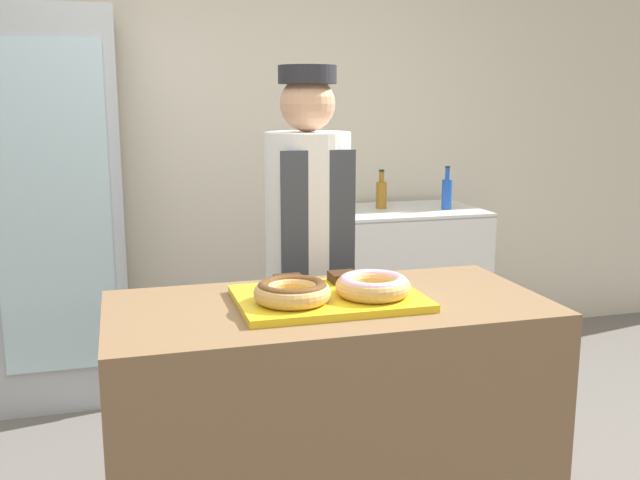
{
  "coord_description": "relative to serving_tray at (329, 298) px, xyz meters",
  "views": [
    {
      "loc": [
        -0.61,
        -2.07,
        1.53
      ],
      "look_at": [
        0.0,
        0.1,
        1.08
      ],
      "focal_mm": 40.0,
      "sensor_mm": 36.0,
      "label": 1
    }
  ],
  "objects": [
    {
      "name": "wall_back",
      "position": [
        0.0,
        2.13,
        0.43
      ],
      "size": [
        8.0,
        0.06,
        2.7
      ],
      "color": "beige",
      "rests_on": "ground_plane"
    },
    {
      "name": "display_counter",
      "position": [
        0.0,
        0.0,
        -0.46
      ],
      "size": [
        1.38,
        0.66,
        0.9
      ],
      "color": "brown",
      "rests_on": "ground_plane"
    },
    {
      "name": "serving_tray",
      "position": [
        0.0,
        0.0,
        0.0
      ],
      "size": [
        0.57,
        0.41,
        0.02
      ],
      "color": "yellow",
      "rests_on": "display_counter"
    },
    {
      "name": "donut_chocolate_glaze",
      "position": [
        -0.13,
        -0.05,
        0.05
      ],
      "size": [
        0.24,
        0.24,
        0.06
      ],
      "color": "tan",
      "rests_on": "serving_tray"
    },
    {
      "name": "donut_light_glaze",
      "position": [
        0.13,
        -0.05,
        0.05
      ],
      "size": [
        0.24,
        0.24,
        0.06
      ],
      "color": "tan",
      "rests_on": "serving_tray"
    },
    {
      "name": "brownie_back_left",
      "position": [
        -0.09,
        0.14,
        0.03
      ],
      "size": [
        0.09,
        0.09,
        0.03
      ],
      "color": "#382111",
      "rests_on": "serving_tray"
    },
    {
      "name": "brownie_back_right",
      "position": [
        0.09,
        0.14,
        0.03
      ],
      "size": [
        0.09,
        0.09,
        0.03
      ],
      "color": "#382111",
      "rests_on": "serving_tray"
    },
    {
      "name": "baker_person",
      "position": [
        0.11,
        0.66,
        -0.03
      ],
      "size": [
        0.34,
        0.34,
        1.66
      ],
      "color": "#4C4C51",
      "rests_on": "ground_plane"
    },
    {
      "name": "beverage_fridge",
      "position": [
        -0.92,
        1.75,
        0.06
      ],
      "size": [
        0.64,
        0.65,
        1.96
      ],
      "color": "#ADB2B7",
      "rests_on": "ground_plane"
    },
    {
      "name": "chest_freezer",
      "position": [
        0.94,
        1.76,
        -0.46
      ],
      "size": [
        0.96,
        0.61,
        0.9
      ],
      "color": "silver",
      "rests_on": "ground_plane"
    },
    {
      "name": "bottle_amber",
      "position": [
        0.86,
        1.81,
        0.07
      ],
      "size": [
        0.06,
        0.06,
        0.23
      ],
      "color": "#99661E",
      "rests_on": "chest_freezer"
    },
    {
      "name": "bottle_green",
      "position": [
        0.6,
        1.84,
        0.07
      ],
      "size": [
        0.08,
        0.08,
        0.22
      ],
      "color": "#2D8C38",
      "rests_on": "chest_freezer"
    },
    {
      "name": "bottle_blue",
      "position": [
        1.21,
        1.68,
        0.08
      ],
      "size": [
        0.06,
        0.06,
        0.25
      ],
      "color": "#1E4CB2",
      "rests_on": "chest_freezer"
    },
    {
      "name": "bottle_green_b",
      "position": [
        0.53,
        1.77,
        0.07
      ],
      "size": [
        0.06,
        0.06,
        0.22
      ],
      "color": "#2D8C38",
      "rests_on": "chest_freezer"
    }
  ]
}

